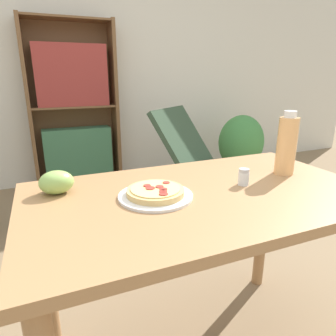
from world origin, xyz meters
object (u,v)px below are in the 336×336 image
object	(u,v)px
potted_plant_floor	(241,145)
salt_shaker	(244,177)
pizza_on_plate	(156,193)
grape_bunch	(56,182)
lounge_chair_far	(198,174)
bookshelf	(75,114)
drink_bottle	(287,145)

from	to	relation	value
potted_plant_floor	salt_shaker	bearing A→B (deg)	-126.49
pizza_on_plate	potted_plant_floor	world-z (taller)	pizza_on_plate
grape_bunch	lounge_chair_far	size ratio (longest dim) A/B	0.12
salt_shaker	grape_bunch	bearing A→B (deg)	164.33
grape_bunch	bookshelf	distance (m)	2.26
salt_shaker	lounge_chair_far	size ratio (longest dim) A/B	0.07
pizza_on_plate	grape_bunch	bearing A→B (deg)	151.19
drink_bottle	bookshelf	world-z (taller)	bookshelf
drink_bottle	lounge_chair_far	size ratio (longest dim) A/B	0.27
grape_bunch	lounge_chair_far	distance (m)	1.88
salt_shaker	bookshelf	bearing A→B (deg)	98.25
salt_shaker	potted_plant_floor	bearing A→B (deg)	53.51
drink_bottle	salt_shaker	bearing A→B (deg)	-168.85
pizza_on_plate	lounge_chair_far	xyz separation A→B (m)	(0.96, 1.45, -0.50)
drink_bottle	bookshelf	xyz separation A→B (m)	(-0.59, 2.38, -0.12)
drink_bottle	lounge_chair_far	distance (m)	1.59
grape_bunch	bookshelf	xyz separation A→B (m)	(0.31, 2.24, -0.04)
pizza_on_plate	bookshelf	bearing A→B (deg)	90.00
drink_bottle	lounge_chair_far	xyz separation A→B (m)	(0.37, 1.42, -0.61)
pizza_on_plate	salt_shaker	xyz separation A→B (m)	(0.35, -0.02, 0.02)
drink_bottle	lounge_chair_far	world-z (taller)	drink_bottle
grape_bunch	lounge_chair_far	world-z (taller)	lounge_chair_far
potted_plant_floor	grape_bunch	bearing A→B (deg)	-140.02
pizza_on_plate	potted_plant_floor	xyz separation A→B (m)	(1.79, 1.93, -0.40)
bookshelf	potted_plant_floor	bearing A→B (deg)	-15.04
grape_bunch	drink_bottle	bearing A→B (deg)	-8.64
grape_bunch	bookshelf	world-z (taller)	bookshelf
grape_bunch	potted_plant_floor	world-z (taller)	grape_bunch
potted_plant_floor	bookshelf	bearing A→B (deg)	164.96
grape_bunch	salt_shaker	size ratio (longest dim) A/B	1.86
lounge_chair_far	bookshelf	world-z (taller)	bookshelf
grape_bunch	salt_shaker	world-z (taller)	grape_bunch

